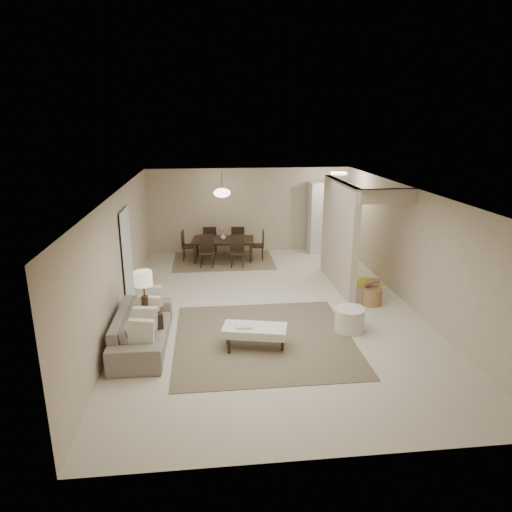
{
  "coord_description": "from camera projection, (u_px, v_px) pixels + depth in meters",
  "views": [
    {
      "loc": [
        -1.25,
        -8.85,
        3.83
      ],
      "look_at": [
        -0.24,
        0.41,
        1.05
      ],
      "focal_mm": 32.0,
      "sensor_mm": 36.0,
      "label": 1
    }
  ],
  "objects": [
    {
      "name": "pantry_cabinet",
      "position": [
        329.0,
        218.0,
        13.55
      ],
      "size": [
        1.2,
        0.55,
        2.1
      ],
      "primitive_type": "cube",
      "color": "silver",
      "rests_on": "floor"
    },
    {
      "name": "wicker_basket",
      "position": [
        372.0,
        296.0,
        9.83
      ],
      "size": [
        0.51,
        0.51,
        0.36
      ],
      "primitive_type": "cylinder",
      "rotation": [
        0.0,
        0.0,
        0.23
      ],
      "color": "olive",
      "rests_on": "floor"
    },
    {
      "name": "round_pouf",
      "position": [
        349.0,
        320.0,
        8.59
      ],
      "size": [
        0.57,
        0.57,
        0.44
      ],
      "primitive_type": "cylinder",
      "color": "silver",
      "rests_on": "floor"
    },
    {
      "name": "dining_table",
      "position": [
        223.0,
        250.0,
        12.94
      ],
      "size": [
        1.8,
        1.11,
        0.6
      ],
      "primitive_type": "imported",
      "rotation": [
        0.0,
        0.0,
        -0.09
      ],
      "color": "black",
      "rests_on": "dining_rug"
    },
    {
      "name": "vase",
      "position": [
        223.0,
        237.0,
        12.83
      ],
      "size": [
        0.19,
        0.19,
        0.16
      ],
      "primitive_type": "imported",
      "rotation": [
        0.0,
        0.0,
        -0.2
      ],
      "color": "silver",
      "rests_on": "dining_table"
    },
    {
      "name": "flush_light",
      "position": [
        339.0,
        173.0,
        12.24
      ],
      "size": [
        0.44,
        0.44,
        0.05
      ],
      "primitive_type": "cylinder",
      "color": "white",
      "rests_on": "ceiling"
    },
    {
      "name": "ottoman_bench",
      "position": [
        255.0,
        331.0,
        7.92
      ],
      "size": [
        1.19,
        0.74,
        0.4
      ],
      "rotation": [
        0.0,
        0.0,
        -0.22
      ],
      "color": "silver",
      "rests_on": "living_rug"
    },
    {
      "name": "table_lamp",
      "position": [
        143.0,
        282.0,
        7.97
      ],
      "size": [
        0.32,
        0.32,
        0.76
      ],
      "color": "#412B1C",
      "rests_on": "side_table"
    },
    {
      "name": "sofa",
      "position": [
        142.0,
        328.0,
        8.0
      ],
      "size": [
        2.22,
        0.88,
        0.65
      ],
      "primitive_type": "imported",
      "rotation": [
        0.0,
        0.0,
        1.56
      ],
      "color": "gray",
      "rests_on": "floor"
    },
    {
      "name": "pendant_light",
      "position": [
        222.0,
        193.0,
        12.48
      ],
      "size": [
        0.46,
        0.46,
        0.71
      ],
      "color": "#412B1C",
      "rests_on": "ceiling"
    },
    {
      "name": "partition",
      "position": [
        339.0,
        235.0,
        10.68
      ],
      "size": [
        0.15,
        2.5,
        2.5
      ],
      "primitive_type": "cube",
      "color": "#BAA78D",
      "rests_on": "floor"
    },
    {
      "name": "dining_chairs",
      "position": [
        223.0,
        245.0,
        12.9
      ],
      "size": [
        2.32,
        1.76,
        0.86
      ],
      "color": "black",
      "rests_on": "dining_rug"
    },
    {
      "name": "doorway",
      "position": [
        127.0,
        259.0,
        9.63
      ],
      "size": [
        0.04,
        0.9,
        2.04
      ],
      "primitive_type": "cube",
      "color": "black",
      "rests_on": "floor"
    },
    {
      "name": "floor",
      "position": [
        270.0,
        309.0,
        9.65
      ],
      "size": [
        9.0,
        9.0,
        0.0
      ],
      "primitive_type": "plane",
      "color": "beige",
      "rests_on": "ground"
    },
    {
      "name": "left_wall",
      "position": [
        120.0,
        257.0,
        8.99
      ],
      "size": [
        0.0,
        9.0,
        9.0
      ],
      "primitive_type": "plane",
      "rotation": [
        1.57,
        0.0,
        1.57
      ],
      "color": "#BAA78D",
      "rests_on": "floor"
    },
    {
      "name": "right_wall",
      "position": [
        411.0,
        248.0,
        9.61
      ],
      "size": [
        0.0,
        9.0,
        9.0
      ],
      "primitive_type": "plane",
      "rotation": [
        1.57,
        0.0,
        -1.57
      ],
      "color": "#BAA78D",
      "rests_on": "floor"
    },
    {
      "name": "yellow_mat",
      "position": [
        360.0,
        282.0,
        11.23
      ],
      "size": [
        1.0,
        0.65,
        0.01
      ],
      "primitive_type": "cube",
      "rotation": [
        0.0,
        0.0,
        -0.06
      ],
      "color": "yellow",
      "rests_on": "floor"
    },
    {
      "name": "living_rug",
      "position": [
        264.0,
        339.0,
        8.32
      ],
      "size": [
        3.2,
        3.2,
        0.01
      ],
      "primitive_type": "cube",
      "color": "brown",
      "rests_on": "floor"
    },
    {
      "name": "ceiling",
      "position": [
        271.0,
        191.0,
        8.94
      ],
      "size": [
        9.0,
        9.0,
        0.0
      ],
      "primitive_type": "plane",
      "rotation": [
        3.14,
        0.0,
        0.0
      ],
      "color": "white",
      "rests_on": "back_wall"
    },
    {
      "name": "back_wall",
      "position": [
        249.0,
        210.0,
        13.58
      ],
      "size": [
        6.0,
        0.0,
        6.0
      ],
      "primitive_type": "plane",
      "rotation": [
        1.57,
        0.0,
        0.0
      ],
      "color": "#BAA78D",
      "rests_on": "floor"
    },
    {
      "name": "side_table",
      "position": [
        147.0,
        326.0,
        8.21
      ],
      "size": [
        0.64,
        0.64,
        0.55
      ],
      "primitive_type": "cube",
      "rotation": [
        0.0,
        0.0,
        0.33
      ],
      "color": "black",
      "rests_on": "floor"
    },
    {
      "name": "dining_rug",
      "position": [
        223.0,
        260.0,
        13.02
      ],
      "size": [
        2.8,
        2.1,
        0.01
      ],
      "primitive_type": "cube",
      "color": "#77664A",
      "rests_on": "floor"
    }
  ]
}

